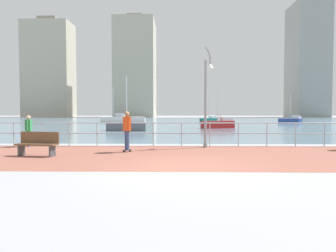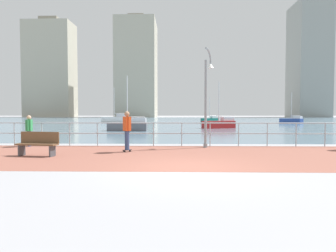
{
  "view_description": "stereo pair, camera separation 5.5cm",
  "coord_description": "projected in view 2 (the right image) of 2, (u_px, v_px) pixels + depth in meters",
  "views": [
    {
      "loc": [
        -0.34,
        -8.89,
        1.66
      ],
      "look_at": [
        -0.61,
        3.55,
        1.1
      ],
      "focal_mm": 32.1,
      "sensor_mm": 36.0,
      "label": 1
    },
    {
      "loc": [
        -0.28,
        -8.89,
        1.66
      ],
      "look_at": [
        -0.61,
        3.55,
        1.1
      ],
      "focal_mm": 32.1,
      "sensor_mm": 36.0,
      "label": 2
    }
  ],
  "objects": [
    {
      "name": "sailboat_navy",
      "position": [
        210.0,
        120.0,
        51.96
      ],
      "size": [
        3.18,
        2.5,
        4.42
      ],
      "color": "#197266",
      "rests_on": "ground"
    },
    {
      "name": "skateboarder",
      "position": [
        127.0,
        128.0,
        12.61
      ],
      "size": [
        0.4,
        0.52,
        1.71
      ],
      "color": "black",
      "rests_on": "ground"
    },
    {
      "name": "sailboat_ivory",
      "position": [
        115.0,
        119.0,
        51.93
      ],
      "size": [
        4.34,
        1.71,
        5.95
      ],
      "color": "white",
      "rests_on": "ground"
    },
    {
      "name": "brick_paving",
      "position": [
        183.0,
        155.0,
        11.61
      ],
      "size": [
        28.0,
        6.51,
        0.01
      ],
      "primitive_type": "cube",
      "color": "#935647",
      "rests_on": "ground"
    },
    {
      "name": "waterfront_railing",
      "position": [
        182.0,
        130.0,
        14.82
      ],
      "size": [
        25.25,
        0.06,
        1.17
      ],
      "color": "#9EADB7",
      "rests_on": "ground"
    },
    {
      "name": "tower_concrete",
      "position": [
        50.0,
        70.0,
        112.21
      ],
      "size": [
        17.04,
        10.55,
        36.94
      ],
      "color": "#B2AD99",
      "rests_on": "ground"
    },
    {
      "name": "sailboat_blue",
      "position": [
        129.0,
        126.0,
        27.26
      ],
      "size": [
        3.55,
        1.11,
        4.98
      ],
      "color": "#595960",
      "rests_on": "ground"
    },
    {
      "name": "bystander",
      "position": [
        29.0,
        128.0,
        14.67
      ],
      "size": [
        0.29,
        0.56,
        1.52
      ],
      "color": "#384C7A",
      "rests_on": "ground"
    },
    {
      "name": "harbor_water",
      "position": [
        177.0,
        121.0,
        59.8
      ],
      "size": [
        180.0,
        88.0,
        0.0
      ],
      "primitive_type": "cube",
      "color": "slate",
      "rests_on": "ground"
    },
    {
      "name": "sailboat_red",
      "position": [
        292.0,
        120.0,
        46.55
      ],
      "size": [
        3.02,
        3.27,
        4.79
      ],
      "color": "#284799",
      "rests_on": "ground"
    },
    {
      "name": "ground",
      "position": [
        178.0,
        123.0,
        48.89
      ],
      "size": [
        220.0,
        220.0,
        0.0
      ],
      "primitive_type": "plane",
      "color": "#9E9EA3"
    },
    {
      "name": "lamppost",
      "position": [
        207.0,
        93.0,
        14.26
      ],
      "size": [
        0.54,
        0.75,
        4.72
      ],
      "color": "gray",
      "rests_on": "ground"
    },
    {
      "name": "tower_slate",
      "position": [
        137.0,
        69.0,
        110.76
      ],
      "size": [
        14.14,
        17.22,
        36.96
      ],
      "color": "#B2AD99",
      "rests_on": "ground"
    },
    {
      "name": "park_bench",
      "position": [
        38.0,
        143.0,
        11.46
      ],
      "size": [
        1.65,
        0.66,
        0.92
      ],
      "color": "brown",
      "rests_on": "ground"
    },
    {
      "name": "sailboat_white",
      "position": [
        220.0,
        124.0,
        31.83
      ],
      "size": [
        3.69,
        2.43,
        4.98
      ],
      "color": "#B21E1E",
      "rests_on": "ground"
    },
    {
      "name": "tower_steel",
      "position": [
        308.0,
        60.0,
        108.72
      ],
      "size": [
        11.33,
        14.4,
        42.73
      ],
      "color": "#939993",
      "rests_on": "ground"
    }
  ]
}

